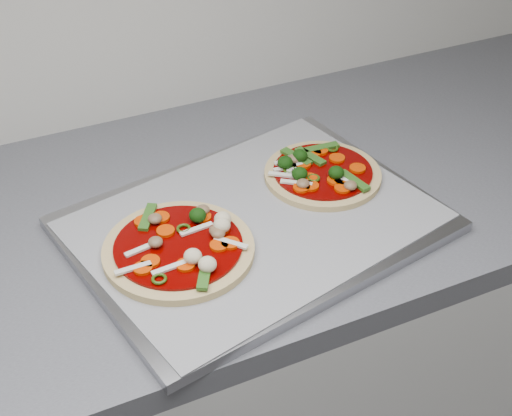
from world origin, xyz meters
name	(u,v)px	position (x,y,z in m)	size (l,w,h in m)	color
baking_tray	(255,224)	(0.69, 1.22, 0.91)	(0.50, 0.37, 0.02)	#95959B
parchment	(255,219)	(0.69, 1.22, 0.92)	(0.48, 0.35, 0.00)	gray
pizza_left	(181,247)	(0.57, 1.19, 0.93)	(0.22, 0.22, 0.03)	tan
pizza_right	(320,172)	(0.82, 1.27, 0.93)	(0.22, 0.22, 0.03)	tan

